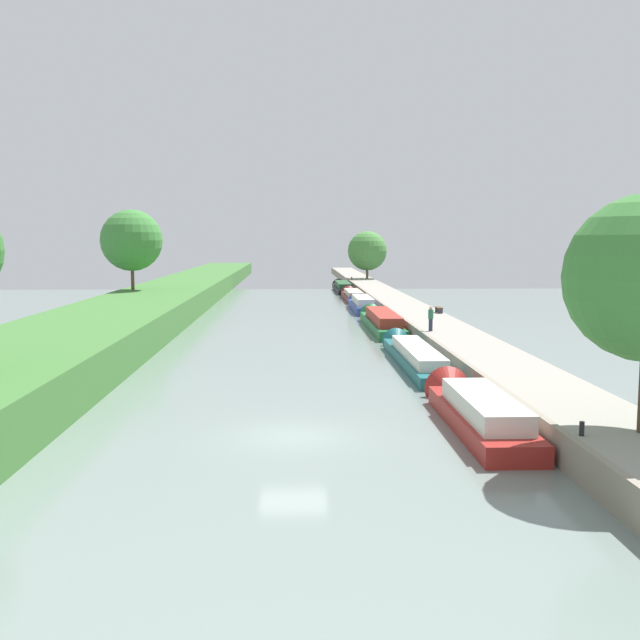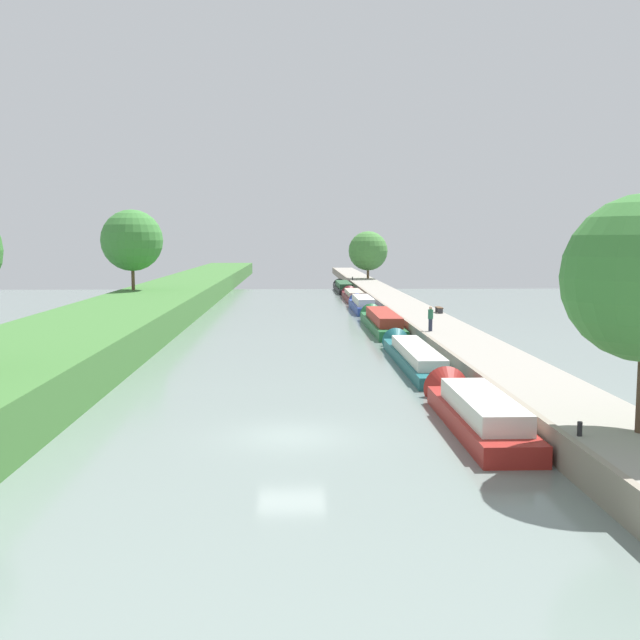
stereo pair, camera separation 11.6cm
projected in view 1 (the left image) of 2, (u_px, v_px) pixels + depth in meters
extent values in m
plane|color=slate|center=(293.00, 436.00, 26.97)|extent=(160.00, 160.00, 0.00)
cube|color=gray|center=(578.00, 418.00, 27.31)|extent=(3.95, 260.00, 1.16)
cube|color=gray|center=(522.00, 418.00, 27.22)|extent=(0.25, 260.00, 1.21)
cube|color=maroon|center=(481.00, 421.00, 27.76)|extent=(2.19, 9.64, 0.74)
cube|color=silver|center=(485.00, 405.00, 27.20)|extent=(1.80, 6.75, 0.74)
cone|color=maroon|center=(450.00, 391.00, 33.20)|extent=(2.08, 1.31, 2.08)
cube|color=#195B60|center=(416.00, 361.00, 41.87)|extent=(1.91, 14.01, 0.63)
cube|color=silver|center=(418.00, 352.00, 41.10)|extent=(1.56, 9.80, 0.60)
cone|color=#195B60|center=(397.00, 342.00, 49.39)|extent=(1.81, 1.14, 1.81)
cube|color=#1E6033|center=(382.00, 325.00, 58.54)|extent=(2.14, 14.33, 0.75)
cube|color=maroon|center=(383.00, 317.00, 57.75)|extent=(1.75, 10.03, 0.78)
cone|color=#1E6033|center=(372.00, 315.00, 66.30)|extent=(2.03, 1.28, 2.03)
cube|color=#283D93|center=(362.00, 307.00, 73.95)|extent=(1.97, 10.85, 0.78)
cube|color=silver|center=(363.00, 300.00, 73.33)|extent=(1.61, 7.59, 0.72)
cone|color=#283D93|center=(357.00, 302.00, 79.92)|extent=(1.87, 1.18, 1.87)
cube|color=maroon|center=(353.00, 298.00, 87.00)|extent=(2.03, 12.03, 0.65)
cube|color=#B2A893|center=(354.00, 293.00, 86.33)|extent=(1.66, 8.42, 0.57)
cone|color=maroon|center=(349.00, 293.00, 93.58)|extent=(1.93, 1.22, 1.93)
cube|color=black|center=(342.00, 289.00, 101.89)|extent=(2.04, 14.96, 0.66)
cube|color=#234C2D|center=(343.00, 284.00, 101.07)|extent=(1.68, 10.48, 0.68)
cone|color=black|center=(339.00, 285.00, 109.93)|extent=(1.94, 1.23, 1.94)
cylinder|color=brown|center=(367.00, 270.00, 112.87)|extent=(0.38, 0.38, 2.61)
sphere|color=#47843D|center=(367.00, 251.00, 112.54)|extent=(6.03, 6.03, 6.03)
cylinder|color=brown|center=(132.00, 274.00, 72.14)|extent=(0.33, 0.33, 3.25)
sphere|color=#3D7F38|center=(132.00, 240.00, 71.78)|extent=(6.03, 6.03, 6.03)
cylinder|color=#282D42|center=(431.00, 325.00, 48.52)|extent=(0.26, 0.26, 0.82)
cylinder|color=#286647|center=(431.00, 314.00, 48.44)|extent=(0.34, 0.34, 0.62)
sphere|color=tan|center=(431.00, 308.00, 48.39)|extent=(0.22, 0.22, 0.22)
cylinder|color=black|center=(582.00, 429.00, 22.69)|extent=(0.16, 0.16, 0.45)
cylinder|color=black|center=(352.00, 278.00, 110.00)|extent=(0.16, 0.16, 0.45)
cube|color=#333338|center=(440.00, 311.00, 60.05)|extent=(0.40, 0.08, 0.41)
cube|color=#333338|center=(437.00, 310.00, 61.24)|extent=(0.40, 0.08, 0.41)
cube|color=brown|center=(439.00, 307.00, 60.62)|extent=(0.44, 1.50, 0.06)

